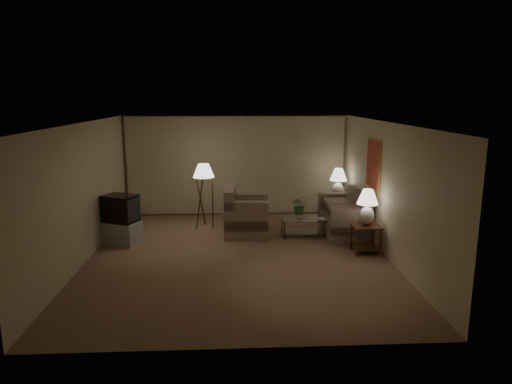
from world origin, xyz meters
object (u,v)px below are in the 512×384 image
side_table_near (366,234)px  crt_tv (120,208)px  table_lamp_near (367,204)px  vase (299,215)px  ottoman (246,212)px  side_table_far (337,205)px  coffee_table (306,224)px  table_lamp_far (338,180)px  tv_cabinet (122,232)px  floor_lamp (204,195)px  armchair (247,216)px  sofa (343,217)px

side_table_near → crt_tv: size_ratio=0.72×
table_lamp_near → vase: bearing=133.8°
ottoman → vase: 1.89m
ottoman → side_table_far: bearing=-2.2°
side_table_near → coffee_table: (-1.05, 1.25, -0.14)m
ottoman → side_table_near: bearing=-48.4°
table_lamp_far → ottoman: size_ratio=1.17×
table_lamp_near → table_lamp_far: 2.60m
side_table_far → vase: bearing=-131.7°
side_table_near → crt_tv: crt_tv is taller
table_lamp_near → table_lamp_far: bearing=90.0°
side_table_far → tv_cabinet: 5.48m
tv_cabinet → coffee_table: bearing=29.6°
side_table_far → coffee_table: bearing=-127.9°
floor_lamp → table_lamp_far: bearing=9.2°
side_table_near → side_table_far: size_ratio=1.00×
armchair → coffee_table: size_ratio=0.98×
crt_tv → table_lamp_near: bearing=14.9°
floor_lamp → ottoman: bearing=32.0°
floor_lamp → side_table_far: bearing=9.2°
sofa → crt_tv: crt_tv is taller
table_lamp_near → vase: (-1.20, 1.25, -0.55)m
sofa → side_table_far: sofa is taller
side_table_near → table_lamp_near: bearing=-178.8°
side_table_far → floor_lamp: (-3.44, -0.56, 0.43)m
side_table_far → crt_tv: size_ratio=0.72×
vase → table_lamp_near: bearing=-46.2°
coffee_table → crt_tv: 4.20m
coffee_table → side_table_near: bearing=-49.9°
armchair → table_lamp_far: bearing=-60.3°
crt_tv → floor_lamp: floor_lamp is taller
table_lamp_far → coffee_table: 1.88m
ottoman → crt_tv: bearing=-147.2°
armchair → vase: armchair is taller
sofa → crt_tv: 5.09m
sofa → ottoman: (-2.25, 1.34, -0.18)m
coffee_table → vase: bearing=-180.0°
sofa → armchair: size_ratio=1.60×
coffee_table → vase: (-0.15, -0.00, 0.22)m
side_table_far → crt_tv: (-5.20, -1.71, 0.39)m
crt_tv → vase: bearing=29.8°
side_table_near → ottoman: size_ratio=0.92×
table_lamp_near → coffee_table: 1.80m
floor_lamp → tv_cabinet: bearing=-146.8°
table_lamp_near → table_lamp_far: table_lamp_far is taller
coffee_table → table_lamp_far: bearing=52.1°
table_lamp_near → tv_cabinet: table_lamp_near is taller
side_table_far → tv_cabinet: size_ratio=0.65×
sofa → side_table_near: 1.36m
armchair → tv_cabinet: armchair is taller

